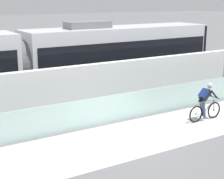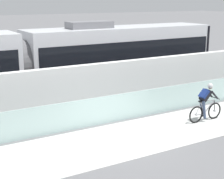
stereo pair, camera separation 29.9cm
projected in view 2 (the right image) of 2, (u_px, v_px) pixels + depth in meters
ground_plane at (127, 139)px, 13.17m from camera, size 200.00×200.00×0.00m
bike_path_deck at (127, 138)px, 13.16m from camera, size 32.00×3.20×0.01m
glass_parapet at (103, 110)px, 14.57m from camera, size 32.00×0.05×1.15m
concrete_barrier_wall at (83, 89)px, 15.95m from camera, size 32.00×0.36×2.16m
tram_rail_near at (62, 99)px, 18.29m from camera, size 32.00×0.08×0.01m
tram_rail_far at (52, 93)px, 19.49m from camera, size 32.00×0.08×0.01m
tram at (21, 64)px, 17.55m from camera, size 22.56×2.54×3.81m
cyclist_on_bike at (206, 103)px, 14.87m from camera, size 1.77×0.58×1.61m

